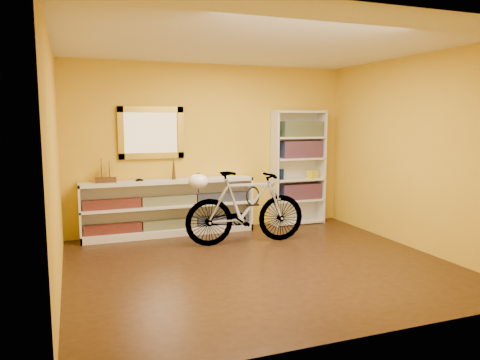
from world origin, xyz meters
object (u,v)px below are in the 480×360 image
object	(u,v)px
console_unit	(169,207)
helmet	(198,181)
bookcase	(298,168)
bicycle	(246,207)

from	to	relation	value
console_unit	helmet	size ratio (longest dim) A/B	9.64
bookcase	bicycle	xyz separation A→B (m)	(-1.28, -0.88, -0.43)
bookcase	helmet	xyz separation A→B (m)	(-1.95, -0.83, -0.04)
bookcase	helmet	bearing A→B (deg)	-156.96
bicycle	helmet	world-z (taller)	bicycle
bookcase	bicycle	bearing A→B (deg)	-145.56
bookcase	helmet	world-z (taller)	bookcase
bicycle	helmet	distance (m)	0.78
bookcase	bicycle	world-z (taller)	bookcase
bookcase	bicycle	size ratio (longest dim) A/B	1.08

